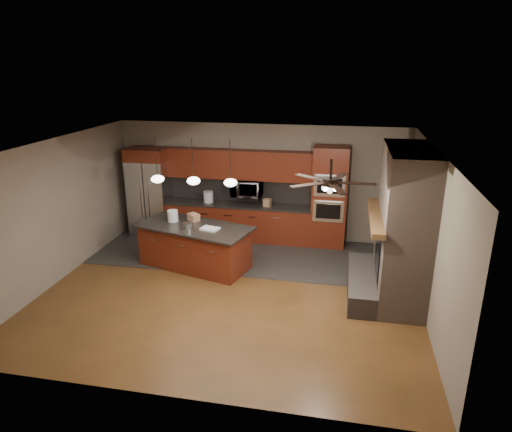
% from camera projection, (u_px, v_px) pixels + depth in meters
% --- Properties ---
extents(ground, '(7.00, 7.00, 0.00)m').
position_uv_depth(ground, '(231.00, 291.00, 8.78)').
color(ground, brown).
rests_on(ground, ground).
extents(ceiling, '(7.00, 6.00, 0.02)m').
position_uv_depth(ceiling, '(228.00, 146.00, 7.88)').
color(ceiling, white).
rests_on(ceiling, back_wall).
extents(back_wall, '(7.00, 0.02, 2.80)m').
position_uv_depth(back_wall, '(260.00, 182.00, 11.12)').
color(back_wall, gray).
rests_on(back_wall, ground).
extents(right_wall, '(0.02, 6.00, 2.80)m').
position_uv_depth(right_wall, '(431.00, 236.00, 7.69)').
color(right_wall, gray).
rests_on(right_wall, ground).
extents(left_wall, '(0.02, 6.00, 2.80)m').
position_uv_depth(left_wall, '(57.00, 211.00, 8.97)').
color(left_wall, gray).
rests_on(left_wall, ground).
extents(slate_tile_patch, '(7.00, 2.40, 0.01)m').
position_uv_depth(slate_tile_patch, '(250.00, 254.00, 10.45)').
color(slate_tile_patch, '#2D2B28').
rests_on(slate_tile_patch, ground).
extents(fireplace_column, '(1.30, 2.10, 2.80)m').
position_uv_depth(fireplace_column, '(399.00, 231.00, 8.18)').
color(fireplace_column, '#786456').
rests_on(fireplace_column, ground).
extents(back_cabinetry, '(3.59, 0.64, 2.20)m').
position_uv_depth(back_cabinetry, '(239.00, 204.00, 11.13)').
color(back_cabinetry, '#5F2011').
rests_on(back_cabinetry, ground).
extents(oven_tower, '(0.80, 0.63, 2.38)m').
position_uv_depth(oven_tower, '(329.00, 197.00, 10.59)').
color(oven_tower, '#5F2011').
rests_on(oven_tower, ground).
extents(microwave, '(0.73, 0.41, 0.50)m').
position_uv_depth(microwave, '(247.00, 188.00, 10.97)').
color(microwave, silver).
rests_on(microwave, back_cabinetry).
extents(refrigerator, '(0.95, 0.75, 2.20)m').
position_uv_depth(refrigerator, '(150.00, 192.00, 11.35)').
color(refrigerator, silver).
rests_on(refrigerator, ground).
extents(kitchen_island, '(2.61, 1.69, 0.92)m').
position_uv_depth(kitchen_island, '(195.00, 246.00, 9.69)').
color(kitchen_island, '#5F2011').
rests_on(kitchen_island, ground).
extents(white_bucket, '(0.26, 0.26, 0.24)m').
position_uv_depth(white_bucket, '(173.00, 216.00, 9.79)').
color(white_bucket, silver).
rests_on(white_bucket, kitchen_island).
extents(paint_can, '(0.19, 0.19, 0.13)m').
position_uv_depth(paint_can, '(188.00, 226.00, 9.35)').
color(paint_can, '#A7A7AB').
rests_on(paint_can, kitchen_island).
extents(paint_tray, '(0.41, 0.33, 0.04)m').
position_uv_depth(paint_tray, '(210.00, 229.00, 9.33)').
color(paint_tray, white).
rests_on(paint_tray, kitchen_island).
extents(cardboard_box, '(0.30, 0.29, 0.16)m').
position_uv_depth(cardboard_box, '(194.00, 217.00, 9.84)').
color(cardboard_box, '#A27354').
rests_on(cardboard_box, kitchen_island).
extents(counter_bucket, '(0.30, 0.30, 0.27)m').
position_uv_depth(counter_bucket, '(208.00, 197.00, 11.18)').
color(counter_bucket, silver).
rests_on(counter_bucket, back_cabinetry).
extents(counter_box, '(0.19, 0.16, 0.19)m').
position_uv_depth(counter_box, '(267.00, 203.00, 10.88)').
color(counter_box, '#99744F').
rests_on(counter_box, back_cabinetry).
extents(pendant_left, '(0.26, 0.26, 0.92)m').
position_uv_depth(pendant_left, '(158.00, 179.00, 9.10)').
color(pendant_left, black).
rests_on(pendant_left, ceiling).
extents(pendant_center, '(0.26, 0.26, 0.92)m').
position_uv_depth(pendant_center, '(194.00, 181.00, 8.96)').
color(pendant_center, black).
rests_on(pendant_center, ceiling).
extents(pendant_right, '(0.26, 0.26, 0.92)m').
position_uv_depth(pendant_right, '(231.00, 182.00, 8.82)').
color(pendant_right, black).
rests_on(pendant_right, ceiling).
extents(ceiling_fan, '(1.27, 1.33, 0.41)m').
position_uv_depth(ceiling_fan, '(330.00, 182.00, 6.92)').
color(ceiling_fan, black).
rests_on(ceiling_fan, ceiling).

